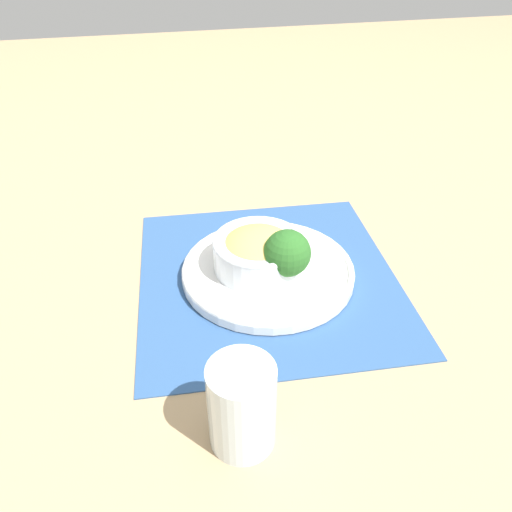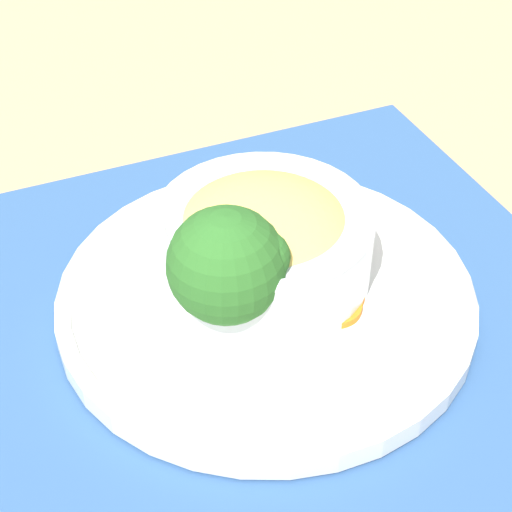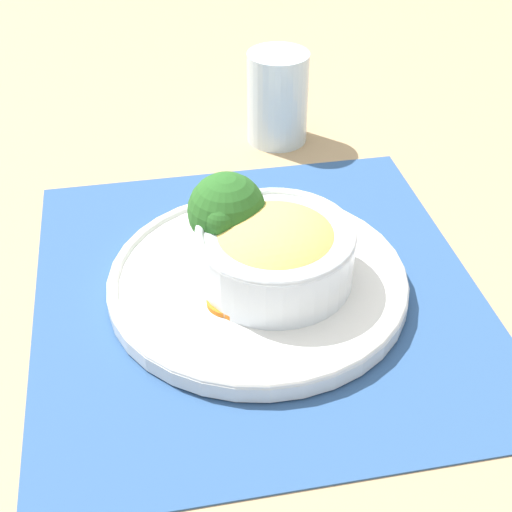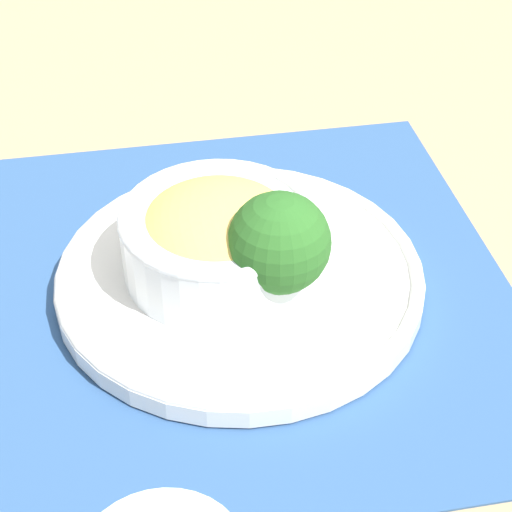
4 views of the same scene
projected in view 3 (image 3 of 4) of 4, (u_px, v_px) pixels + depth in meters
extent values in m
plane|color=tan|center=(258.00, 292.00, 0.71)|extent=(4.00, 4.00, 0.00)
cube|color=#2D5184|center=(258.00, 290.00, 0.71)|extent=(0.49, 0.47, 0.00)
cylinder|color=white|center=(258.00, 282.00, 0.71)|extent=(0.30, 0.30, 0.02)
torus|color=white|center=(258.00, 276.00, 0.70)|extent=(0.30, 0.30, 0.01)
cylinder|color=silver|center=(275.00, 256.00, 0.68)|extent=(0.15, 0.15, 0.05)
torus|color=silver|center=(276.00, 233.00, 0.67)|extent=(0.15, 0.15, 0.01)
ellipsoid|color=#E0B75B|center=(275.00, 245.00, 0.68)|extent=(0.12, 0.12, 0.06)
cylinder|color=#84AD5B|center=(228.00, 245.00, 0.72)|extent=(0.03, 0.03, 0.03)
sphere|color=#286023|center=(227.00, 211.00, 0.69)|extent=(0.08, 0.08, 0.08)
sphere|color=#286023|center=(222.00, 220.00, 0.67)|extent=(0.03, 0.03, 0.03)
sphere|color=#286023|center=(230.00, 196.00, 0.71)|extent=(0.03, 0.03, 0.03)
cylinder|color=orange|center=(228.00, 302.00, 0.67)|extent=(0.04, 0.04, 0.01)
cylinder|color=orange|center=(240.00, 306.00, 0.66)|extent=(0.04, 0.04, 0.01)
cylinder|color=orange|center=(253.00, 308.00, 0.66)|extent=(0.04, 0.04, 0.01)
cylinder|color=silver|center=(278.00, 98.00, 0.93)|extent=(0.08, 0.08, 0.12)
cylinder|color=silver|center=(277.00, 113.00, 0.94)|extent=(0.07, 0.07, 0.07)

